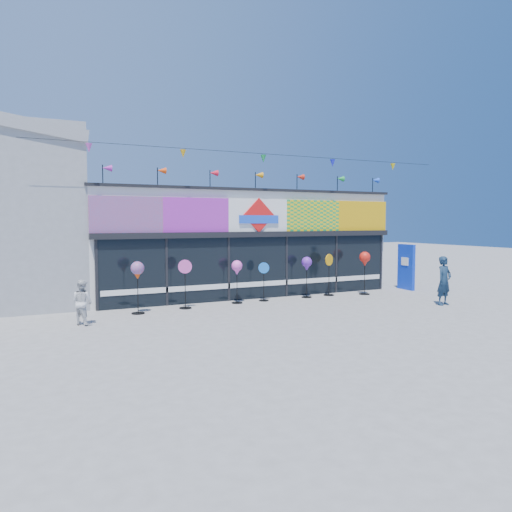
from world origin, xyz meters
TOP-DOWN VIEW (x-y plane):
  - ground at (0.00, 0.00)m, footprint 80.00×80.00m
  - kite_shop at (0.00, 5.94)m, footprint 16.00×5.70m
  - blue_sign at (6.71, 2.87)m, footprint 0.21×0.96m
  - spinner_0 at (-4.73, 2.32)m, footprint 0.41×0.41m
  - spinner_1 at (-3.11, 2.57)m, footprint 0.45×0.41m
  - spinner_2 at (-1.15, 2.77)m, footprint 0.38×0.38m
  - spinner_3 at (-0.07, 2.82)m, footprint 0.37×0.36m
  - spinner_4 at (1.75, 2.82)m, footprint 0.39×0.39m
  - spinner_5 at (2.81, 2.89)m, footprint 0.44×0.41m
  - spinner_6 at (4.22, 2.48)m, footprint 0.43×0.43m
  - adult_man at (5.08, -0.72)m, footprint 0.66×0.49m
  - child at (-6.50, 1.36)m, footprint 0.66×0.70m

SIDE VIEW (x-z plane):
  - ground at x=0.00m, z-range 0.00..0.00m
  - child at x=-6.50m, z-range 0.00..1.27m
  - spinner_3 at x=-0.07m, z-range 0.04..1.44m
  - adult_man at x=5.08m, z-range 0.00..1.68m
  - spinner_5 at x=2.81m, z-range 0.05..1.66m
  - spinner_1 at x=-3.11m, z-range 0.05..1.67m
  - blue_sign at x=6.71m, z-range 0.00..1.91m
  - spinner_2 at x=-1.15m, z-range 0.46..1.97m
  - spinner_4 at x=1.75m, z-range 0.46..2.01m
  - spinner_0 at x=-4.73m, z-range 0.49..2.13m
  - spinner_6 at x=4.22m, z-range 0.51..2.20m
  - kite_shop at x=0.00m, z-range -0.61..4.70m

